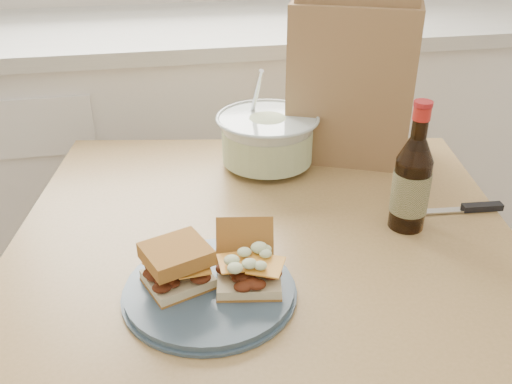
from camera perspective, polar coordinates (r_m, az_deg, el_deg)
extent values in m
cube|color=white|center=(1.98, -7.77, 2.45)|extent=(2.40, 0.60, 0.90)
cube|color=silver|center=(1.82, -8.77, 15.80)|extent=(2.50, 0.64, 0.04)
cube|color=#AC8551|center=(1.03, 0.95, -5.96)|extent=(1.05, 1.05, 0.04)
cube|color=#AC8551|center=(1.62, -14.20, -8.70)|extent=(0.07, 0.07, 0.72)
cube|color=#AC8551|center=(1.64, 14.80, -8.38)|extent=(0.07, 0.07, 0.72)
cylinder|color=#3C5061|center=(0.90, -4.67, -9.79)|extent=(0.26, 0.26, 0.02)
cube|color=beige|center=(0.90, -7.79, -8.64)|extent=(0.12, 0.11, 0.02)
cube|color=#F69E31|center=(0.88, -7.91, -7.14)|extent=(0.07, 0.07, 0.00)
cube|color=#A15F2A|center=(0.87, -7.99, -6.16)|extent=(0.12, 0.11, 0.02)
cube|color=beige|center=(0.89, -0.71, -8.70)|extent=(0.11, 0.10, 0.02)
cube|color=#F69E31|center=(0.87, -0.72, -7.12)|extent=(0.07, 0.07, 0.00)
cube|color=#A15F2A|center=(0.92, -1.12, -5.09)|extent=(0.10, 0.08, 0.08)
cone|color=silver|center=(1.26, 1.13, 5.03)|extent=(0.22, 0.22, 0.11)
cylinder|color=beige|center=(1.26, 1.13, 4.81)|extent=(0.20, 0.20, 0.07)
torus|color=silver|center=(1.24, 1.16, 7.43)|extent=(0.23, 0.23, 0.01)
cylinder|color=silver|center=(1.25, -0.06, 9.42)|extent=(0.02, 0.09, 0.15)
cylinder|color=black|center=(1.06, 15.14, -0.18)|extent=(0.06, 0.06, 0.14)
cone|color=black|center=(1.03, 15.77, 4.16)|extent=(0.06, 0.06, 0.04)
cylinder|color=black|center=(1.01, 16.14, 6.72)|extent=(0.03, 0.03, 0.06)
cylinder|color=#B31C17|center=(1.00, 16.27, 7.58)|extent=(0.03, 0.03, 0.02)
cylinder|color=#A51E24|center=(1.00, 16.40, 8.47)|extent=(0.03, 0.03, 0.01)
cylinder|color=#333F1F|center=(1.06, 15.17, 0.07)|extent=(0.07, 0.07, 0.08)
cube|color=silver|center=(1.15, 17.71, -1.83)|extent=(0.14, 0.03, 0.00)
cube|color=black|center=(1.19, 21.68, -1.41)|extent=(0.08, 0.02, 0.01)
cube|color=#A0804D|center=(1.30, 9.50, 10.91)|extent=(0.31, 0.26, 0.35)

